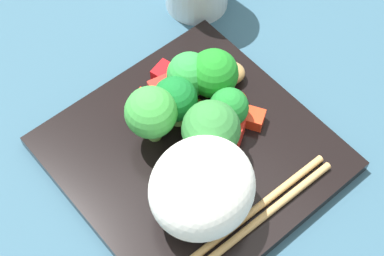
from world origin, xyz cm
name	(u,v)px	position (x,y,z in cm)	size (l,w,h in cm)	color
ground_plane	(192,162)	(0.00, 0.00, -1.00)	(110.00, 110.00, 2.00)	#2E5166
square_plate	(192,154)	(0.00, 0.00, 0.67)	(24.18, 24.18, 1.35)	black
rice_mound	(202,188)	(-3.34, -5.21, 5.33)	(9.82, 9.09, 7.97)	white
broccoli_floret_0	(214,74)	(5.82, 3.68, 4.98)	(4.96, 4.96, 6.23)	#66A24B
broccoli_floret_1	(175,100)	(1.07, 3.87, 4.67)	(4.43, 4.43, 5.82)	#7EBA56
broccoli_floret_2	(211,130)	(1.22, -1.19, 5.18)	(5.52, 5.52, 6.88)	#79BF59
broccoli_floret_3	(189,75)	(4.09, 5.30, 4.62)	(4.54, 4.54, 5.69)	#70B559
broccoli_floret_4	(151,113)	(-1.98, 3.63, 5.58)	(5.00, 5.00, 6.93)	#72AF50
broccoli_floret_5	(229,108)	(4.58, -0.02, 4.32)	(3.85, 3.85, 5.05)	#5AA148
carrot_slice_0	(196,109)	(3.27, 3.24, 1.72)	(2.07, 2.07, 0.74)	#F99C34
carrot_slice_1	(201,131)	(1.89, 0.96, 1.74)	(2.55, 2.55, 0.78)	gold
carrot_slice_2	(233,103)	(6.62, 1.42, 1.75)	(2.86, 2.86, 0.80)	orange
pepper_chunk_0	(145,108)	(-0.84, 6.30, 2.47)	(2.61, 2.66, 2.24)	red
pepper_chunk_1	(167,74)	(3.68, 8.43, 1.97)	(2.76, 2.23, 1.24)	red
pepper_chunk_2	(163,91)	(1.99, 6.96, 2.09)	(2.78, 2.33, 1.48)	red
pepper_chunk_3	(230,134)	(3.48, -1.56, 2.53)	(3.08, 2.21, 2.37)	red
pepper_chunk_4	(250,118)	(6.55, -1.17, 2.06)	(2.69, 1.89, 1.43)	red
chicken_piece_0	(229,73)	(8.58, 4.18, 2.31)	(3.25, 2.81, 1.92)	#B3864C
chicken_piece_1	(188,72)	(5.39, 7.02, 2.37)	(3.61, 3.31, 2.04)	tan
chopstick_pair	(241,227)	(-2.01, -9.11, 1.70)	(21.40, 2.06, 0.69)	tan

